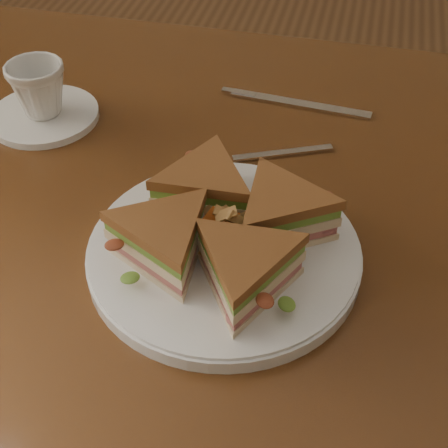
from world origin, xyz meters
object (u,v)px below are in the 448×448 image
(sandwich_wedges, at_px, (224,228))
(coffee_cup, at_px, (38,89))
(saucer, at_px, (44,116))
(spoon, at_px, (227,159))
(plate, at_px, (224,253))
(table, at_px, (219,243))
(knife, at_px, (290,103))

(sandwich_wedges, bearing_deg, coffee_cup, 146.03)
(sandwich_wedges, distance_m, saucer, 0.36)
(spoon, bearing_deg, coffee_cup, 148.02)
(spoon, distance_m, saucer, 0.27)
(plate, xyz_separation_m, sandwich_wedges, (0.00, 0.00, 0.04))
(plate, xyz_separation_m, spoon, (-0.03, 0.16, -0.00))
(table, height_order, sandwich_wedges, sandwich_wedges)
(sandwich_wedges, relative_size, spoon, 1.61)
(saucer, relative_size, coffee_cup, 1.91)
(table, distance_m, coffee_cup, 0.31)
(table, distance_m, plate, 0.16)
(plate, relative_size, spoon, 1.67)
(plate, bearing_deg, spoon, 101.75)
(table, height_order, knife, knife)
(plate, bearing_deg, saucer, 146.03)
(coffee_cup, bearing_deg, table, -36.92)
(table, distance_m, saucer, 0.30)
(plate, bearing_deg, table, 106.09)
(knife, bearing_deg, sandwich_wedges, -88.98)
(saucer, bearing_deg, sandwich_wedges, -33.97)
(coffee_cup, bearing_deg, plate, -53.38)
(spoon, bearing_deg, knife, 45.37)
(knife, bearing_deg, saucer, -155.62)
(sandwich_wedges, xyz_separation_m, coffee_cup, (-0.30, 0.20, 0.00))
(plate, relative_size, knife, 1.33)
(coffee_cup, bearing_deg, spoon, -27.28)
(plate, xyz_separation_m, saucer, (-0.30, 0.20, -0.00))
(plate, relative_size, saucer, 1.95)
(plate, bearing_deg, sandwich_wedges, 0.00)
(table, relative_size, coffee_cup, 15.60)
(saucer, height_order, coffee_cup, coffee_cup)
(plate, relative_size, coffee_cup, 3.73)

